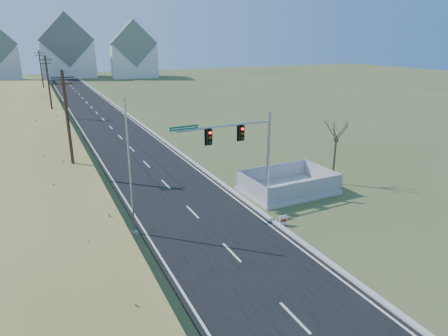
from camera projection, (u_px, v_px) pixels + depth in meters
ground at (217, 238)px, 23.81m from camera, size 260.00×260.00×0.00m
road at (93, 109)px, 66.72m from camera, size 8.00×180.00×0.06m
curb at (118, 107)px, 68.39m from camera, size 0.30×180.00×0.18m
utility_pole_near at (68, 124)px, 32.57m from camera, size 1.80×0.26×9.00m
utility_pole_mid at (49, 86)px, 58.32m from camera, size 1.80×0.26×9.00m
utility_pole_far at (41, 71)px, 84.07m from camera, size 1.80×0.26×9.00m
condo_n at (67, 51)px, 118.40m from camera, size 15.27×10.20×18.54m
condo_ne at (133, 54)px, 119.13m from camera, size 14.12×10.51×16.52m
traffic_signal_mast at (248, 146)px, 28.67m from camera, size 7.96×0.70×6.34m
fence_enclosure at (288, 188)px, 30.90m from camera, size 6.99×4.86×1.58m
open_sign at (283, 220)px, 25.28m from camera, size 0.54×0.09×0.67m
flagpole at (131, 183)px, 23.29m from camera, size 0.37×0.37×8.29m
bare_tree at (337, 129)px, 31.38m from camera, size 2.11×2.11×5.60m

